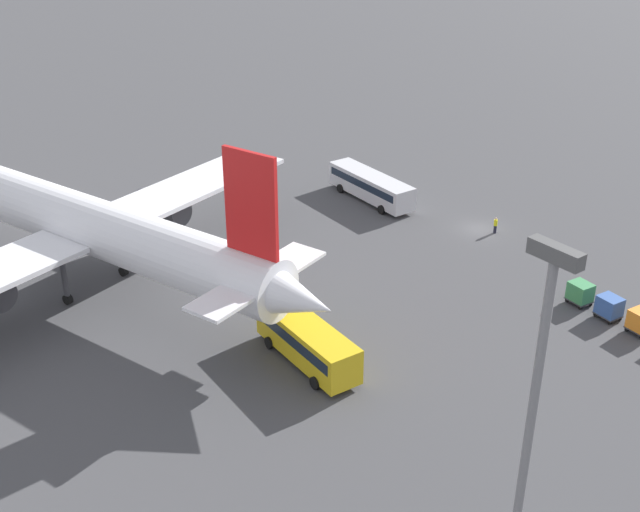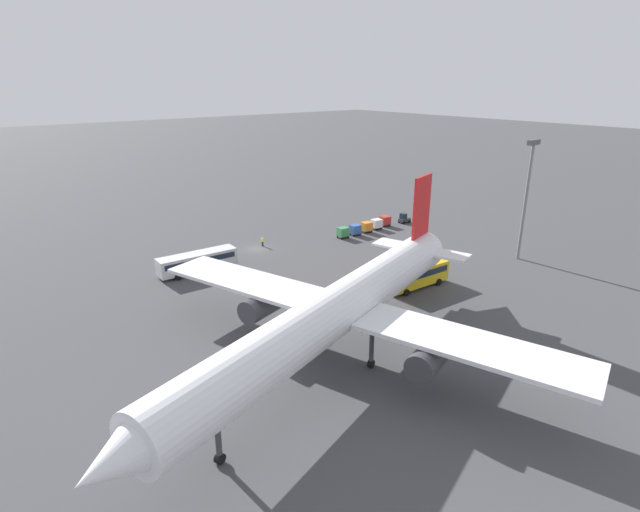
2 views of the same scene
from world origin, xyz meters
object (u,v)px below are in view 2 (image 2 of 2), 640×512
Objects in this scene: baggage_tug at (404,219)px; cargo_cart_orange at (367,227)px; shuttle_bus_far at (416,274)px; cargo_cart_green at (343,232)px; cargo_cart_blue at (355,229)px; airplane at (337,311)px; worker_person at (262,241)px; cargo_cart_red at (385,220)px; cargo_cart_white at (377,224)px; shuttle_bus_near at (197,261)px.

cargo_cart_orange is at bearing 2.63° from baggage_tug.
shuttle_bus_far is 5.01× the size of cargo_cart_green.
cargo_cart_green is (3.03, -0.11, 0.00)m from cargo_cart_blue.
airplane reaches higher than worker_person.
worker_person is at bearing -17.44° from cargo_cart_blue.
airplane is 25.36× the size of cargo_cart_green.
cargo_cart_white is (3.03, 0.59, 0.00)m from cargo_cart_red.
cargo_cart_blue is at bearing -109.86° from shuttle_bus_far.
cargo_cart_red is at bearing 170.21° from worker_person.
airplane is 5.06× the size of shuttle_bus_far.
cargo_cart_green is at bearing -103.47° from shuttle_bus_far.
cargo_cart_green is (-7.27, -24.37, -0.80)m from shuttle_bus_far.
shuttle_bus_near is at bearing 17.09° from worker_person.
worker_person is at bearing -14.89° from cargo_cart_orange.
baggage_tug is (-46.82, -33.23, -5.44)m from airplane.
airplane is 44.99m from cargo_cart_green.
airplane reaches higher than cargo_cart_green.
cargo_cart_orange is (6.06, 0.88, 0.00)m from cargo_cart_red.
shuttle_bus_near is 5.09× the size of baggage_tug.
shuttle_bus_near is at bearing -108.51° from airplane.
airplane is 4.38× the size of shuttle_bus_near.
shuttle_bus_near is 5.79× the size of cargo_cart_white.
cargo_cart_white is (-38.38, 0.67, -0.66)m from shuttle_bus_near.
airplane is 25.36× the size of cargo_cart_white.
cargo_cart_green is (-29.28, 0.89, -0.66)m from shuttle_bus_near.
cargo_cart_orange is 3.03m from cargo_cart_blue.
worker_person is at bearing -160.56° from shuttle_bus_near.
worker_person is 24.21m from cargo_cart_white.
airplane is at bearing 42.70° from cargo_cart_orange.
shuttle_bus_far is 30.68m from worker_person.
worker_person is 15.52m from cargo_cart_green.
cargo_cart_white is at bearing -120.50° from shuttle_bus_far.
baggage_tug is 7.85m from cargo_cart_white.
cargo_cart_white is at bearing -156.86° from airplane.
shuttle_bus_near is 32.33m from cargo_cart_blue.
shuttle_bus_near reaches higher than cargo_cart_red.
cargo_cart_red is at bearing -168.93° from cargo_cart_white.
cargo_cart_orange and cargo_cart_green have the same top height.
cargo_cart_orange is (-13.34, -24.31, -0.80)m from shuttle_bus_far.
cargo_cart_orange is (-35.94, -33.17, -5.19)m from airplane.
shuttle_bus_far reaches higher than cargo_cart_white.
cargo_cart_white is at bearing -174.66° from cargo_cart_orange.
cargo_cart_red is at bearing -174.24° from cargo_cart_blue.
airplane is 24.68m from shuttle_bus_far.
baggage_tug is at bearing -178.76° from shuttle_bus_near.
cargo_cart_red is 1.00× the size of cargo_cart_orange.
cargo_cart_red is (-41.41, 0.07, -0.66)m from shuttle_bus_near.
baggage_tug is 13.91m from cargo_cart_blue.
cargo_cart_orange is at bearing -179.20° from shuttle_bus_near.
shuttle_bus_far is (-22.61, -8.86, -4.39)m from airplane.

